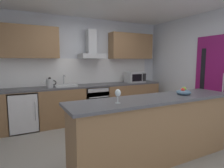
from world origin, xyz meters
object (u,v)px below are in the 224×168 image
object	(u,v)px
microwave	(135,77)
kettle	(50,83)
wine_glass	(118,93)
refrigerator	(23,111)
oven	(94,102)
fruit_bowl	(184,92)
range_hood	(92,49)
sink	(65,85)

from	to	relation	value
microwave	kettle	xyz separation A→B (m)	(-2.30, -0.01, -0.04)
kettle	wine_glass	bearing A→B (deg)	-79.12
refrigerator	oven	bearing A→B (deg)	0.09
microwave	fruit_bowl	world-z (taller)	microwave
range_hood	fruit_bowl	distance (m)	2.63
range_hood	kettle	bearing A→B (deg)	-171.37
oven	kettle	distance (m)	1.21
kettle	sink	bearing A→B (deg)	7.30
microwave	range_hood	xyz separation A→B (m)	(-1.23, 0.16, 0.74)
oven	kettle	world-z (taller)	kettle
refrigerator	sink	world-z (taller)	sink
oven	refrigerator	bearing A→B (deg)	-179.91
refrigerator	wine_glass	size ratio (longest dim) A/B	4.78
refrigerator	range_hood	size ratio (longest dim) A/B	1.18
oven	fruit_bowl	size ratio (longest dim) A/B	3.64
kettle	oven	bearing A→B (deg)	1.79
microwave	oven	bearing A→B (deg)	178.70
fruit_bowl	range_hood	bearing A→B (deg)	103.50
sink	range_hood	xyz separation A→B (m)	(0.73, 0.12, 0.86)
oven	kettle	size ratio (longest dim) A/B	2.77
fruit_bowl	wine_glass	bearing A→B (deg)	-177.56
sink	range_hood	bearing A→B (deg)	9.26
sink	fruit_bowl	world-z (taller)	sink
oven	refrigerator	distance (m)	1.65
oven	range_hood	xyz separation A→B (m)	(0.00, 0.13, 1.33)
microwave	wine_glass	distance (m)	2.99
refrigerator	sink	xyz separation A→B (m)	(0.92, 0.01, 0.50)
sink	microwave	bearing A→B (deg)	-1.14
fruit_bowl	microwave	bearing A→B (deg)	74.40
microwave	kettle	distance (m)	2.30
microwave	wine_glass	xyz separation A→B (m)	(-1.85, -2.34, 0.05)
range_hood	fruit_bowl	bearing A→B (deg)	-76.50
range_hood	wine_glass	bearing A→B (deg)	-104.07
refrigerator	wine_glass	xyz separation A→B (m)	(1.02, -2.37, 0.67)
refrigerator	sink	bearing A→B (deg)	0.85
sink	wine_glass	size ratio (longest dim) A/B	2.81
range_hood	refrigerator	bearing A→B (deg)	-175.41
wine_glass	sink	bearing A→B (deg)	92.41
kettle	microwave	bearing A→B (deg)	0.14
range_hood	wine_glass	world-z (taller)	range_hood
microwave	range_hood	distance (m)	1.44
refrigerator	wine_glass	world-z (taller)	wine_glass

